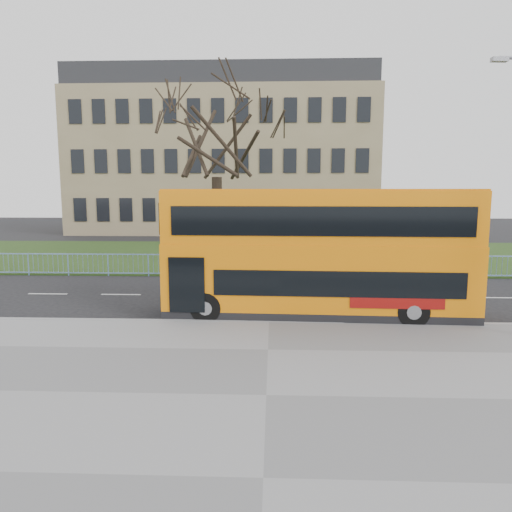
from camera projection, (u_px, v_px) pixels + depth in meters
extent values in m
plane|color=black|center=(269.00, 312.00, 15.63)|extent=(120.00, 120.00, 0.00)
cube|color=slate|center=(266.00, 398.00, 8.94)|extent=(80.00, 10.50, 0.12)
cube|color=gray|center=(269.00, 323.00, 14.08)|extent=(80.00, 0.20, 0.14)
cube|color=#1F3413|center=(271.00, 255.00, 29.78)|extent=(80.00, 15.40, 0.08)
cube|color=#907E5B|center=(227.00, 166.00, 49.51)|extent=(30.00, 15.00, 14.00)
cube|color=orange|center=(317.00, 279.00, 14.96)|extent=(9.90, 2.71, 1.82)
cube|color=orange|center=(317.00, 247.00, 14.81)|extent=(9.90, 2.71, 0.31)
cube|color=orange|center=(318.00, 217.00, 14.68)|extent=(9.85, 2.66, 1.64)
cube|color=black|center=(338.00, 284.00, 13.74)|extent=(7.57, 0.33, 0.79)
cube|color=black|center=(320.00, 221.00, 13.54)|extent=(9.03, 0.38, 0.89)
cylinder|color=black|center=(206.00, 308.00, 14.28)|extent=(0.98, 0.30, 0.97)
cylinder|color=black|center=(413.00, 312.00, 13.80)|extent=(0.98, 0.30, 0.97)
cube|color=gray|center=(500.00, 60.00, 11.63)|extent=(0.43, 0.20, 0.11)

